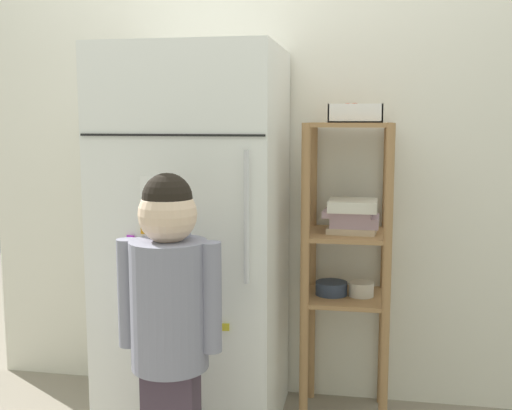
% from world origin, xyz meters
% --- Properties ---
extents(kitchen_wall_back, '(2.65, 0.03, 2.06)m').
position_xyz_m(kitchen_wall_back, '(0.00, 0.36, 1.03)').
color(kitchen_wall_back, silver).
rests_on(kitchen_wall_back, ground).
extents(refrigerator, '(0.71, 0.65, 1.56)m').
position_xyz_m(refrigerator, '(-0.22, 0.02, 0.78)').
color(refrigerator, white).
rests_on(refrigerator, ground).
extents(child_standing, '(0.36, 0.26, 1.11)m').
position_xyz_m(child_standing, '(-0.15, -0.52, 0.67)').
color(child_standing, '#433442').
rests_on(child_standing, ground).
extents(pantry_shelf_unit, '(0.36, 0.36, 1.26)m').
position_xyz_m(pantry_shelf_unit, '(0.41, 0.15, 0.77)').
color(pantry_shelf_unit, '#9E7247').
rests_on(pantry_shelf_unit, ground).
extents(fruit_bin, '(0.22, 0.15, 0.08)m').
position_xyz_m(fruit_bin, '(0.43, 0.15, 1.30)').
color(fruit_bin, white).
rests_on(fruit_bin, pantry_shelf_unit).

